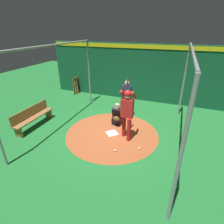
# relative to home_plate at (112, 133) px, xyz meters

# --- Properties ---
(ground_plane) EXTENTS (26.51, 26.51, 0.00)m
(ground_plane) POSITION_rel_home_plate_xyz_m (0.00, 0.00, -0.01)
(ground_plane) COLOR #1E6B2D
(dirt_circle) EXTENTS (3.65, 3.65, 0.01)m
(dirt_circle) POSITION_rel_home_plate_xyz_m (0.00, 0.00, -0.01)
(dirt_circle) COLOR #9E4C28
(dirt_circle) RESTS_ON ground
(home_plate) EXTENTS (0.59, 0.59, 0.01)m
(home_plate) POSITION_rel_home_plate_xyz_m (0.00, 0.00, 0.00)
(home_plate) COLOR white
(home_plate) RESTS_ON dirt_circle
(batter) EXTENTS (0.68, 0.49, 2.23)m
(batter) POSITION_rel_home_plate_xyz_m (0.09, 0.61, 1.17)
(batter) COLOR maroon
(batter) RESTS_ON ground
(catcher) EXTENTS (0.58, 0.40, 0.99)m
(catcher) POSITION_rel_home_plate_xyz_m (-0.80, -0.07, 0.38)
(catcher) COLOR black
(catcher) RESTS_ON ground
(umpire) EXTENTS (0.22, 0.49, 1.75)m
(umpire) POSITION_rel_home_plate_xyz_m (-1.64, 0.08, 0.98)
(umpire) COLOR #4C4C51
(umpire) RESTS_ON ground
(back_wall) EXTENTS (0.22, 10.51, 3.09)m
(back_wall) POSITION_rel_home_plate_xyz_m (-4.06, 0.00, 1.55)
(back_wall) COLOR #145133
(back_wall) RESTS_ON ground
(cage_frame) EXTENTS (5.72, 4.87, 3.28)m
(cage_frame) POSITION_rel_home_plate_xyz_m (0.00, 0.00, 2.26)
(cage_frame) COLOR gray
(cage_frame) RESTS_ON ground
(bat_rack) EXTENTS (0.94, 0.20, 1.05)m
(bat_rack) POSITION_rel_home_plate_xyz_m (-3.82, -3.81, 0.48)
(bat_rack) COLOR olive
(bat_rack) RESTS_ON ground
(bench) EXTENTS (1.99, 0.36, 0.85)m
(bench) POSITION_rel_home_plate_xyz_m (0.62, -3.32, 0.44)
(bench) COLOR olive
(bench) RESTS_ON ground
(baseball_0) EXTENTS (0.07, 0.07, 0.07)m
(baseball_0) POSITION_rel_home_plate_xyz_m (0.63, 1.24, 0.03)
(baseball_0) COLOR white
(baseball_0) RESTS_ON dirt_circle
(baseball_1) EXTENTS (0.07, 0.07, 0.07)m
(baseball_1) POSITION_rel_home_plate_xyz_m (1.02, 0.51, 0.03)
(baseball_1) COLOR white
(baseball_1) RESTS_ON dirt_circle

